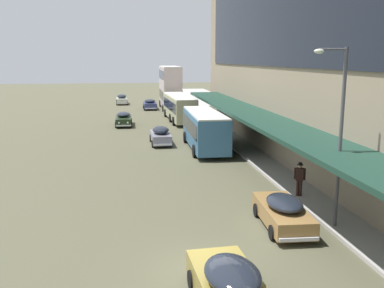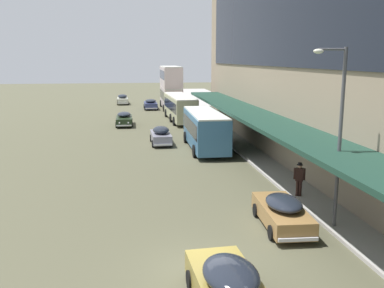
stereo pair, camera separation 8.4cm
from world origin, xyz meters
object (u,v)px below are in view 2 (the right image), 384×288
at_px(sedan_far_back, 151,104).
at_px(pedestrian_at_kerb, 299,178).
at_px(sedan_lead_mid, 229,286).
at_px(street_lamp, 337,127).
at_px(transit_bus_kerbside_front, 205,128).
at_px(transit_bus_kerbside_rear, 171,86).
at_px(sedan_trailing_near, 282,212).
at_px(sedan_oncoming_rear, 123,99).
at_px(transit_bus_kerbside_far, 180,106).
at_px(sedan_second_near, 161,135).
at_px(sedan_second_mid, 124,119).

relative_size(sedan_far_back, pedestrian_at_kerb, 2.42).
bearing_deg(sedan_lead_mid, street_lamp, 42.52).
bearing_deg(transit_bus_kerbside_front, transit_bus_kerbside_rear, 89.83).
bearing_deg(sedan_trailing_near, sedan_far_back, 94.19).
distance_m(sedan_oncoming_rear, pedestrian_at_kerb, 51.77).
height_order(sedan_trailing_near, pedestrian_at_kerb, pedestrian_at_kerb).
xyz_separation_m(sedan_oncoming_rear, sedan_trailing_near, (7.61, -54.52, -0.05)).
bearing_deg(sedan_far_back, sedan_oncoming_rear, 117.68).
bearing_deg(sedan_trailing_near, transit_bus_kerbside_far, 90.90).
bearing_deg(street_lamp, transit_bus_kerbside_far, 94.38).
distance_m(sedan_second_near, pedestrian_at_kerb, 17.24).
relative_size(transit_bus_kerbside_rear, sedan_second_mid, 2.08).
bearing_deg(transit_bus_kerbside_rear, transit_bus_kerbside_far, -90.80).
bearing_deg(sedan_oncoming_rear, sedan_second_mid, -89.01).
distance_m(transit_bus_kerbside_far, sedan_oncoming_rear, 21.87).
bearing_deg(street_lamp, sedan_oncoming_rear, 100.01).
xyz_separation_m(sedan_second_near, sedan_lead_mid, (0.06, -25.77, -0.01)).
distance_m(transit_bus_kerbside_far, sedan_trailing_near, 33.88).
height_order(transit_bus_kerbside_rear, sedan_trailing_near, transit_bus_kerbside_rear).
relative_size(sedan_oncoming_rear, sedan_trailing_near, 1.00).
bearing_deg(pedestrian_at_kerb, sedan_oncoming_rear, 101.05).
xyz_separation_m(transit_bus_kerbside_rear, sedan_second_near, (-3.57, -26.70, -2.61)).
height_order(sedan_lead_mid, sedan_trailing_near, sedan_lead_mid).
distance_m(transit_bus_kerbside_far, sedan_lead_mid, 39.99).
relative_size(sedan_oncoming_rear, pedestrian_at_kerb, 2.51).
bearing_deg(transit_bus_kerbside_front, sedan_far_back, 95.75).
bearing_deg(sedan_lead_mid, sedan_oncoming_rear, 93.54).
relative_size(transit_bus_kerbside_front, transit_bus_kerbside_far, 0.80).
bearing_deg(transit_bus_kerbside_far, sedan_oncoming_rear, 108.91).
bearing_deg(sedan_second_mid, transit_bus_kerbside_rear, 65.96).
bearing_deg(sedan_trailing_near, sedan_second_near, 101.22).
bearing_deg(street_lamp, transit_bus_kerbside_front, 98.24).
relative_size(transit_bus_kerbside_front, street_lamp, 1.18).
height_order(transit_bus_kerbside_far, sedan_trailing_near, transit_bus_kerbside_far).
bearing_deg(transit_bus_kerbside_front, street_lamp, -81.76).
relative_size(transit_bus_kerbside_far, sedan_lead_mid, 2.43).
xyz_separation_m(transit_bus_kerbside_far, sedan_trailing_near, (0.53, -33.86, -1.03)).
relative_size(sedan_second_near, sedan_lead_mid, 0.92).
bearing_deg(pedestrian_at_kerb, sedan_second_mid, 109.16).
bearing_deg(transit_bus_kerbside_far, transit_bus_kerbside_front, -89.69).
bearing_deg(sedan_trailing_near, transit_bus_kerbside_front, 91.49).
bearing_deg(transit_bus_kerbside_front, sedan_oncoming_rear, 100.84).
distance_m(sedan_second_mid, street_lamp, 33.20).
bearing_deg(sedan_trailing_near, street_lamp, -13.60).
bearing_deg(transit_bus_kerbside_rear, street_lamp, -87.01).
bearing_deg(sedan_far_back, sedan_second_near, -91.11).
bearing_deg(sedan_oncoming_rear, pedestrian_at_kerb, -78.95).
height_order(transit_bus_kerbside_far, sedan_oncoming_rear, transit_bus_kerbside_far).
relative_size(transit_bus_kerbside_front, sedan_trailing_near, 1.97).
distance_m(sedan_lead_mid, sedan_trailing_near, 7.12).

